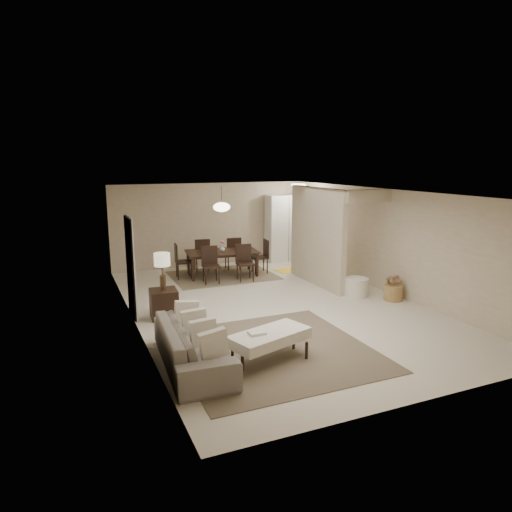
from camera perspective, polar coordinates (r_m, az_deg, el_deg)
name	(u,v)px	position (r m, az deg, el deg)	size (l,w,h in m)	color
floor	(274,306)	(10.18, 2.25, -6.22)	(9.00, 9.00, 0.00)	beige
ceiling	(275,192)	(9.70, 2.37, 7.96)	(9.00, 9.00, 0.00)	white
back_wall	(211,224)	(14.01, -5.64, 3.96)	(6.00, 6.00, 0.00)	tan
left_wall	(133,262)	(9.02, -15.18, -0.77)	(9.00, 9.00, 0.00)	tan
right_wall	(386,241)	(11.46, 15.99, 1.81)	(9.00, 9.00, 0.00)	tan
partition	(317,236)	(11.79, 7.61, 2.43)	(0.15, 2.50, 2.50)	tan
doorway	(130,267)	(9.65, -15.45, -1.37)	(0.04, 0.90, 2.04)	black
pantry_cabinet	(285,228)	(14.59, 3.64, 3.52)	(1.20, 0.55, 2.10)	white
flush_light	(299,185)	(13.60, 5.35, 8.85)	(0.44, 0.44, 0.05)	white
living_rug	(273,350)	(7.88, 2.11, -11.72)	(3.20, 3.20, 0.01)	brown
sofa	(193,345)	(7.31, -7.89, -10.96)	(0.90, 2.29, 0.67)	slate
ottoman_bench	(270,337)	(7.40, 1.72, -10.14)	(1.45, 0.98, 0.48)	beige
side_table	(164,304)	(9.53, -11.44, -5.87)	(0.54, 0.54, 0.59)	black
table_lamp	(162,263)	(9.31, -11.66, -0.84)	(0.32, 0.32, 0.76)	#44301D
round_pouf	(356,287)	(11.08, 12.44, -3.83)	(0.56, 0.56, 0.43)	beige
wicker_basket	(393,293)	(10.97, 16.76, -4.41)	(0.42, 0.42, 0.36)	olive
dining_rug	(223,275)	(12.81, -4.18, -2.43)	(2.80, 2.10, 0.01)	brown
dining_table	(223,264)	(12.73, -4.20, -0.95)	(1.97, 1.10, 0.69)	black
dining_chairs	(222,259)	(12.70, -4.21, -0.34)	(2.62, 2.02, 0.97)	black
vase	(222,249)	(12.64, -4.23, 0.93)	(0.15, 0.15, 0.16)	white
yellow_mat	(291,270)	(13.46, 4.41, -1.74)	(0.92, 0.56, 0.01)	yellow
pendant_light	(222,207)	(12.48, -4.31, 6.12)	(0.46, 0.46, 0.71)	#44301D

